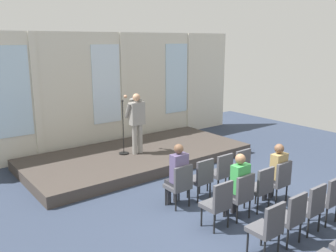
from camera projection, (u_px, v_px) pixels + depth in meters
The scene contains 20 objects.
ground_plane at pixel (249, 214), 7.29m from camera, with size 15.50×15.50×0.00m, color #2D384C.
rear_partition at pixel (107, 91), 11.47m from camera, with size 10.60×0.14×3.66m.
stage_platform at pixel (138, 156), 10.47m from camera, with size 6.37×3.00×0.28m, color #3F3833.
speaker at pixel (137, 119), 10.06m from camera, with size 0.50×0.69×1.71m.
mic_stand at pixel (124, 142), 10.16m from camera, with size 0.28×0.28×1.55m.
chair_r0_c0 at pixel (180, 183), 7.48m from camera, with size 0.46×0.44×0.94m.
audience_r0_c0 at pixel (178, 172), 7.49m from camera, with size 0.36×0.39×1.37m.
chair_r0_c1 at pixel (201, 177), 7.84m from camera, with size 0.46×0.44×0.94m.
chair_r0_c2 at pixel (221, 171), 8.20m from camera, with size 0.46×0.44×0.94m.
chair_r0_c3 at pixel (239, 165), 8.56m from camera, with size 0.46×0.44×0.94m.
chair_r1_c0 at pixel (218, 202), 6.62m from camera, with size 0.46×0.44×0.94m.
chair_r1_c1 at pixel (241, 194), 6.98m from camera, with size 0.46×0.44×0.94m.
audience_r1_c1 at pixel (238, 183), 7.00m from camera, with size 0.36×0.39×1.33m.
chair_r1_c2 at pixel (261, 186), 7.34m from camera, with size 0.46×0.44×0.94m.
chair_r1_c3 at pixel (279, 179), 7.70m from camera, with size 0.46×0.44×0.94m.
audience_r1_c3 at pixel (276, 170), 7.72m from camera, with size 0.36×0.39×1.31m.
chair_r2_c0 at pixel (268, 226), 5.76m from camera, with size 0.46×0.44×0.94m.
chair_r2_c1 at pixel (291, 215), 6.12m from camera, with size 0.46×0.44×0.94m.
chair_r2_c2 at pixel (311, 206), 6.48m from camera, with size 0.46×0.44×0.94m.
chair_r2_c3 at pixel (329, 197), 6.84m from camera, with size 0.46×0.44×0.94m.
Camera 1 is at (-5.36, -4.29, 3.43)m, focal length 38.63 mm.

